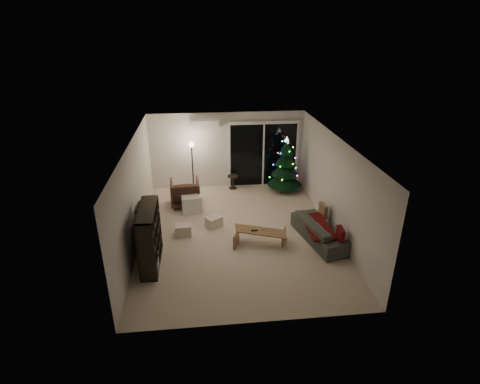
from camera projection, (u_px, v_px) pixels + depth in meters
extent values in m
plane|color=beige|center=(237.00, 233.00, 9.82)|extent=(6.50, 6.50, 0.00)
plane|color=white|center=(237.00, 141.00, 8.80)|extent=(6.50, 6.50, 0.00)
cube|color=silver|center=(227.00, 150.00, 12.26)|extent=(5.00, 0.02, 2.50)
cube|color=silver|center=(257.00, 266.00, 6.36)|extent=(5.00, 0.02, 2.50)
cube|color=silver|center=(135.00, 194.00, 9.06)|extent=(0.02, 6.50, 2.50)
cube|color=silver|center=(334.00, 185.00, 9.56)|extent=(0.02, 6.50, 2.50)
cube|color=black|center=(263.00, 155.00, 12.44)|extent=(2.20, 0.02, 2.10)
cube|color=white|center=(205.00, 125.00, 11.72)|extent=(0.90, 0.22, 0.28)
cube|color=#3F3833|center=(260.00, 180.00, 13.36)|extent=(2.60, 1.00, 0.10)
cube|color=white|center=(259.00, 162.00, 13.50)|extent=(2.20, 0.06, 1.00)
cube|color=black|center=(148.00, 226.00, 9.33)|extent=(0.56, 1.34, 0.83)
cube|color=black|center=(146.00, 208.00, 9.12)|extent=(0.42, 0.50, 0.18)
imported|color=#3D231C|center=(185.00, 192.00, 11.25)|extent=(0.90, 0.93, 0.79)
cube|color=white|center=(192.00, 203.00, 10.91)|extent=(0.62, 0.62, 0.50)
cube|color=beige|center=(183.00, 230.00, 9.68)|extent=(0.43, 0.33, 0.29)
cube|color=beige|center=(214.00, 222.00, 10.11)|extent=(0.50, 0.47, 0.28)
cylinder|color=black|center=(233.00, 182.00, 12.46)|extent=(0.38, 0.38, 0.45)
cylinder|color=black|center=(193.00, 170.00, 11.78)|extent=(0.27, 0.27, 1.69)
imported|color=#4E524A|center=(321.00, 230.00, 9.40)|extent=(1.13, 2.02, 0.56)
cube|color=#6B080B|center=(317.00, 226.00, 9.34)|extent=(0.60, 1.37, 0.05)
cube|color=#8D6B49|center=(323.00, 210.00, 9.92)|extent=(0.14, 0.37, 0.37)
cube|color=#6B080B|center=(340.00, 235.00, 8.74)|extent=(0.14, 0.37, 0.37)
cube|color=black|center=(254.00, 230.00, 9.14)|extent=(0.16, 0.05, 0.02)
cube|color=slate|center=(264.00, 229.00, 9.21)|extent=(0.15, 0.09, 0.02)
cone|color=black|center=(285.00, 164.00, 12.02)|extent=(1.46, 1.46, 1.82)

